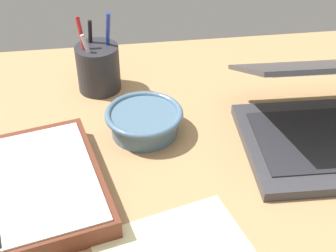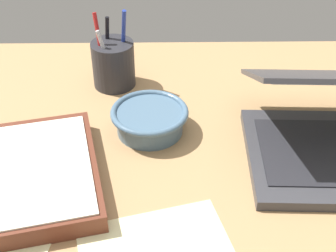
% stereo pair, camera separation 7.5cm
% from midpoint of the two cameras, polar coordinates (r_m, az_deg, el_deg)
% --- Properties ---
extents(desk_top, '(1.40, 1.00, 0.02)m').
position_cam_midpoint_polar(desk_top, '(0.74, -4.59, -8.37)').
color(desk_top, tan).
rests_on(desk_top, ground).
extents(bowl, '(0.14, 0.14, 0.05)m').
position_cam_midpoint_polar(bowl, '(0.83, -5.55, 0.56)').
color(bowl, slate).
rests_on(bowl, desk_top).
extents(pen_cup, '(0.09, 0.09, 0.17)m').
position_cam_midpoint_polar(pen_cup, '(0.96, -10.74, 6.97)').
color(pen_cup, '#28282D').
rests_on(pen_cup, desk_top).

